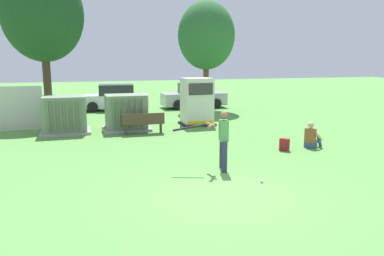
{
  "coord_description": "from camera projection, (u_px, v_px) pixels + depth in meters",
  "views": [
    {
      "loc": [
        -3.19,
        -7.95,
        3.22
      ],
      "look_at": [
        0.32,
        3.5,
        1.0
      ],
      "focal_mm": 35.04,
      "sensor_mm": 36.0,
      "label": 1
    }
  ],
  "objects": [
    {
      "name": "sports_ball",
      "position": [
        262.0,
        181.0,
        9.87
      ],
      "size": [
        0.09,
        0.09,
        0.09
      ],
      "primitive_type": "sphere",
      "color": "white",
      "rests_on": "ground"
    },
    {
      "name": "parked_car_leftmost",
      "position": [
        115.0,
        98.0,
        23.77
      ],
      "size": [
        4.36,
        2.26,
        1.62
      ],
      "color": "silver",
      "rests_on": "ground"
    },
    {
      "name": "tree_left",
      "position": [
        43.0,
        14.0,
        19.61
      ],
      "size": [
        4.21,
        4.21,
        8.04
      ],
      "color": "#4C3828",
      "rests_on": "ground"
    },
    {
      "name": "parked_car_left_of_center",
      "position": [
        194.0,
        96.0,
        24.99
      ],
      "size": [
        4.2,
        1.92,
        1.62
      ],
      "color": "#B2B2B7",
      "rests_on": "ground"
    },
    {
      "name": "park_bench",
      "position": [
        144.0,
        122.0,
        16.18
      ],
      "size": [
        1.81,
        0.45,
        0.92
      ],
      "color": "#4C3828",
      "rests_on": "ground"
    },
    {
      "name": "backpack",
      "position": [
        285.0,
        145.0,
        13.29
      ],
      "size": [
        0.37,
        0.38,
        0.44
      ],
      "color": "maroon",
      "rests_on": "ground"
    },
    {
      "name": "transformer_west",
      "position": [
        65.0,
        115.0,
        16.39
      ],
      "size": [
        2.1,
        1.7,
        1.62
      ],
      "color": "#9E9B93",
      "rests_on": "ground"
    },
    {
      "name": "ground_plane",
      "position": [
        222.0,
        195.0,
        8.98
      ],
      "size": [
        96.0,
        96.0,
        0.0
      ],
      "primitive_type": "plane",
      "color": "#5B9947"
    },
    {
      "name": "seated_spectator",
      "position": [
        312.0,
        137.0,
        13.76
      ],
      "size": [
        0.79,
        0.66,
        0.96
      ],
      "color": "#384C75",
      "rests_on": "ground"
    },
    {
      "name": "transformer_mid_west",
      "position": [
        126.0,
        113.0,
        17.09
      ],
      "size": [
        2.1,
        1.7,
        1.62
      ],
      "color": "#9E9B93",
      "rests_on": "ground"
    },
    {
      "name": "generator_enclosure",
      "position": [
        197.0,
        102.0,
        18.39
      ],
      "size": [
        1.6,
        1.4,
        2.3
      ],
      "color": "#262626",
      "rests_on": "ground"
    },
    {
      "name": "tree_center_left",
      "position": [
        206.0,
        36.0,
        23.13
      ],
      "size": [
        3.52,
        3.52,
        6.73
      ],
      "color": "brown",
      "rests_on": "ground"
    },
    {
      "name": "batter",
      "position": [
        222.0,
        137.0,
        10.84
      ],
      "size": [
        1.61,
        0.76,
        1.74
      ],
      "color": "#282D4C",
      "rests_on": "ground"
    }
  ]
}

